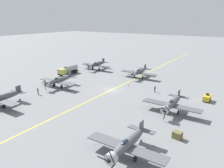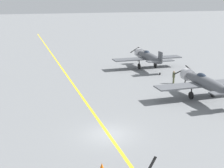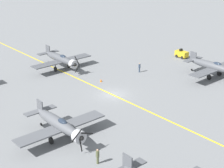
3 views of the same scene
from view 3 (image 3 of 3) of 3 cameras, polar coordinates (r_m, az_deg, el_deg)
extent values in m
plane|color=slate|center=(58.82, 0.08, -1.65)|extent=(400.00, 400.00, 0.00)
cube|color=yellow|center=(58.82, 0.08, -1.64)|extent=(0.30, 160.00, 0.01)
ellipsoid|color=#56595E|center=(46.36, -8.30, -5.86)|extent=(1.50, 9.50, 1.42)
cylinder|color=#B7B7BC|center=(43.08, -5.06, -7.98)|extent=(1.57, 0.90, 1.58)
ellipsoid|color=#232D3D|center=(45.24, -7.55, -5.74)|extent=(0.80, 1.70, 0.76)
cube|color=#56595E|center=(45.95, -7.76, -6.57)|extent=(12.00, 2.10, 0.16)
cube|color=#56595E|center=(49.48, -10.88, -3.99)|extent=(4.40, 1.10, 0.12)
cube|color=#56595E|center=(49.20, -10.93, -3.31)|extent=(0.14, 1.30, 1.60)
sphere|color=black|center=(42.73, -4.66, -8.24)|extent=(0.56, 0.56, 0.56)
cube|color=black|center=(43.10, -4.77, -9.29)|extent=(0.39, 0.06, 1.75)
cube|color=black|center=(42.12, -5.45, -7.90)|extent=(1.46, 0.06, 1.19)
cube|color=black|center=(42.98, -3.80, -7.52)|extent=(1.68, 0.06, 0.78)
cylinder|color=black|center=(46.96, -6.18, -6.71)|extent=(0.14, 0.14, 1.26)
cylinder|color=black|center=(47.26, -6.15, -7.38)|extent=(0.22, 0.90, 0.90)
cylinder|color=black|center=(45.57, -9.31, -7.83)|extent=(0.14, 0.14, 1.26)
cylinder|color=black|center=(45.88, -9.26, -8.51)|extent=(0.22, 0.90, 0.90)
cylinder|color=black|center=(50.42, -10.76, -6.03)|extent=(0.12, 0.36, 0.36)
ellipsoid|color=#4F5156|center=(70.38, -7.98, 3.91)|extent=(1.50, 9.50, 1.42)
cylinder|color=#B7B7BC|center=(66.84, -5.89, 3.04)|extent=(1.58, 0.90, 1.58)
ellipsoid|color=#232D3D|center=(69.29, -7.49, 4.14)|extent=(0.80, 1.70, 0.76)
cube|color=#4F5156|center=(69.87, -7.62, 3.50)|extent=(12.00, 2.10, 0.16)
cube|color=#4F5156|center=(73.67, -9.73, 4.74)|extent=(4.40, 1.10, 0.12)
cube|color=#4F5156|center=(73.49, -9.76, 5.22)|extent=(0.14, 1.30, 1.60)
sphere|color=black|center=(66.45, -5.64, 2.94)|extent=(0.56, 0.56, 0.56)
cube|color=black|center=(66.43, -5.38, 3.64)|extent=(0.93, 0.06, 1.62)
cube|color=black|center=(66.94, -5.29, 2.42)|extent=(1.06, 0.06, 1.55)
cube|color=black|center=(66.00, -6.26, 2.74)|extent=(1.75, 0.06, 0.21)
cylinder|color=black|center=(70.85, -6.59, 3.27)|extent=(0.14, 0.14, 1.26)
cylinder|color=black|center=(71.05, -6.56, 2.79)|extent=(0.22, 0.90, 0.90)
cylinder|color=black|center=(69.32, -8.63, 2.75)|extent=(0.14, 0.14, 1.26)
cylinder|color=black|center=(69.52, -8.60, 2.26)|extent=(0.22, 0.90, 0.90)
cylinder|color=black|center=(74.33, -9.65, 3.26)|extent=(0.12, 0.36, 0.36)
ellipsoid|color=#515359|center=(67.93, 14.93, 2.71)|extent=(1.50, 9.50, 1.42)
ellipsoid|color=#232D3D|center=(67.16, 15.77, 2.92)|extent=(0.80, 1.70, 0.76)
cube|color=#515359|center=(67.64, 15.43, 2.28)|extent=(12.00, 2.10, 0.16)
cube|color=#515359|center=(70.13, 12.23, 3.68)|extent=(4.40, 1.10, 0.12)
cube|color=#515359|center=(69.93, 12.27, 4.19)|extent=(0.14, 1.30, 1.60)
cylinder|color=black|center=(69.04, 16.09, 2.04)|extent=(0.14, 0.14, 1.26)
cylinder|color=black|center=(69.24, 16.03, 1.55)|extent=(0.22, 0.90, 0.90)
cylinder|color=black|center=(66.67, 14.64, 1.50)|extent=(0.14, 0.14, 1.26)
cylinder|color=black|center=(66.88, 14.59, 0.99)|extent=(0.22, 0.90, 0.90)
cylinder|color=black|center=(70.80, 12.06, 2.14)|extent=(0.12, 0.36, 0.36)
cube|color=#4F5156|center=(37.44, 2.35, -12.67)|extent=(4.40, 1.10, 0.12)
cube|color=#4F5156|center=(37.08, 2.37, -11.84)|extent=(0.14, 1.30, 1.60)
cube|color=gold|center=(77.97, 10.57, 4.56)|extent=(1.40, 2.60, 1.10)
cube|color=black|center=(77.90, 10.46, 5.14)|extent=(0.70, 0.36, 0.44)
cylinder|color=black|center=(78.21, 11.27, 4.17)|extent=(0.20, 0.60, 0.60)
cylinder|color=black|center=(77.18, 10.63, 3.98)|extent=(0.20, 0.60, 0.60)
cylinder|color=black|center=(79.05, 10.46, 4.42)|extent=(0.20, 0.60, 0.60)
cylinder|color=black|center=(78.03, 9.82, 4.23)|extent=(0.20, 0.60, 0.60)
cylinder|color=#334256|center=(68.59, 4.18, 2.15)|extent=(0.26, 0.26, 0.83)
cylinder|color=#334256|center=(68.33, 4.20, 2.75)|extent=(0.38, 0.38, 0.69)
sphere|color=tan|center=(68.19, 4.21, 3.11)|extent=(0.23, 0.23, 0.23)
cylinder|color=#515638|center=(41.82, -2.20, -11.51)|extent=(0.27, 0.27, 0.86)
cylinder|color=#515638|center=(41.39, -2.21, -10.59)|extent=(0.40, 0.40, 0.72)
sphere|color=tan|center=(41.13, -2.22, -10.03)|extent=(0.23, 0.23, 0.23)
cone|color=orange|center=(63.92, -1.70, 0.57)|extent=(0.36, 0.36, 0.55)
camera|label=1|loc=(66.60, 55.36, 8.65)|focal=35.00mm
camera|label=2|loc=(78.86, -7.70, 13.21)|focal=50.00mm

